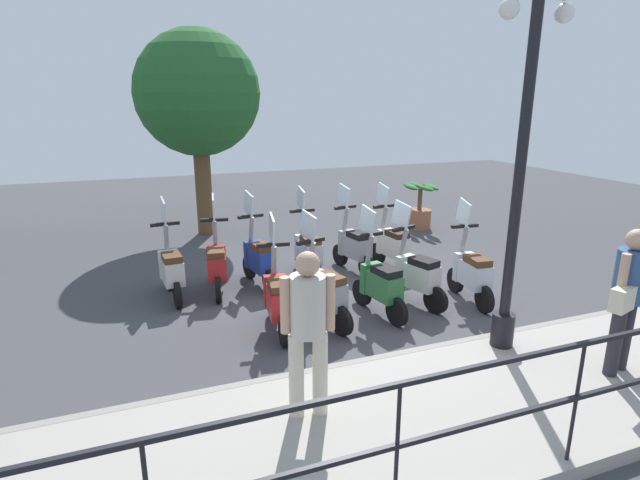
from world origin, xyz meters
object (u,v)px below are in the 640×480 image
tree_distant (198,94)px  scooter_near_2 (380,283)px  pedestrian_distant (308,323)px  scooter_near_0 (471,272)px  potted_palm (419,210)px  scooter_far_4 (217,264)px  lamp_post_near (518,192)px  pedestrian_with_bag (628,292)px  scooter_near_3 (323,292)px  scooter_near_1 (415,274)px  scooter_far_0 (392,244)px  scooter_far_2 (308,251)px  scooter_near_4 (278,298)px  scooter_far_1 (354,246)px  scooter_far_3 (259,258)px  scooter_far_5 (171,269)px

tree_distant → scooter_near_2: 6.24m
pedestrian_distant → scooter_near_0: bearing=132.8°
potted_palm → scooter_far_4: 5.76m
lamp_post_near → potted_palm: lamp_post_near is taller
scooter_far_4 → pedestrian_distant: bearing=-167.8°
pedestrian_with_bag → scooter_near_3: 3.53m
potted_palm → scooter_near_1: scooter_near_1 is taller
lamp_post_near → scooter_near_3: bearing=47.1°
lamp_post_near → tree_distant: 7.51m
scooter_far_0 → scooter_near_3: bearing=123.8°
pedestrian_with_bag → scooter_far_0: size_ratio=1.03×
pedestrian_distant → tree_distant: tree_distant is taller
scooter_near_2 → scooter_far_4: size_ratio=1.00×
potted_palm → scooter_far_2: bearing=122.5°
scooter_near_0 → scooter_near_2: size_ratio=1.00×
scooter_near_2 → scooter_near_4: size_ratio=1.00×
scooter_far_1 → scooter_far_3: size_ratio=1.00×
potted_palm → scooter_far_5: bearing=112.7°
scooter_near_0 → scooter_far_1: bearing=35.7°
scooter_near_1 → scooter_far_3: same height
lamp_post_near → scooter_near_4: lamp_post_near is taller
scooter_far_0 → pedestrian_with_bag: bearing=179.4°
potted_palm → pedestrian_distant: bearing=141.2°
scooter_near_2 → scooter_far_1: 1.88m
potted_palm → scooter_far_4: scooter_far_4 is taller
scooter_near_0 → pedestrian_with_bag: bearing=-173.1°
lamp_post_near → scooter_near_4: size_ratio=2.73×
pedestrian_with_bag → potted_palm: pedestrian_with_bag is taller
lamp_post_near → pedestrian_with_bag: (-0.93, -0.72, -0.93)m
lamp_post_near → scooter_far_4: lamp_post_near is taller
scooter_far_4 → scooter_near_3: bearing=-137.1°
scooter_near_1 → scooter_far_3: size_ratio=1.00×
scooter_near_0 → scooter_far_5: bearing=73.5°
scooter_far_2 → scooter_far_4: bearing=95.3°
lamp_post_near → scooter_far_5: lamp_post_near is taller
scooter_far_1 → scooter_far_5: 3.13m
pedestrian_with_bag → scooter_far_5: pedestrian_with_bag is taller
scooter_near_0 → scooter_near_4: 3.00m
lamp_post_near → scooter_near_4: bearing=55.9°
scooter_far_1 → scooter_far_4: (-0.15, 2.44, 0.00)m
scooter_near_2 → scooter_far_5: bearing=48.7°
lamp_post_near → scooter_far_5: bearing=47.3°
pedestrian_distant → scooter_far_0: bearing=153.8°
scooter_far_3 → scooter_far_5: 1.39m
scooter_far_5 → scooter_far_3: bearing=-92.1°
scooter_far_1 → scooter_far_2: size_ratio=1.00×
pedestrian_with_bag → scooter_near_1: bearing=1.9°
scooter_near_3 → scooter_far_5: same height
tree_distant → scooter_far_3: tree_distant is taller
potted_palm → scooter_near_1: 4.72m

